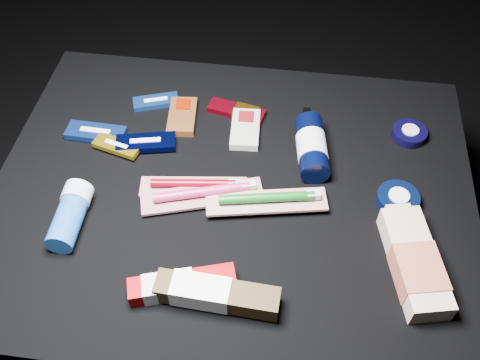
# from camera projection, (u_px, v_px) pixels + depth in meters

# --- Properties ---
(ground) EXTENTS (3.00, 3.00, 0.00)m
(ground) POSITION_uv_depth(u_px,v_px,m) (234.00, 283.00, 1.40)
(ground) COLOR black
(ground) RESTS_ON ground
(cloth_table) EXTENTS (0.98, 0.78, 0.40)m
(cloth_table) POSITION_uv_depth(u_px,v_px,m) (233.00, 242.00, 1.24)
(cloth_table) COLOR black
(cloth_table) RESTS_ON ground
(luna_bar_0) EXTENTS (0.11, 0.07, 0.01)m
(luna_bar_0) POSITION_uv_depth(u_px,v_px,m) (156.00, 101.00, 1.24)
(luna_bar_0) COLOR #1E4BB2
(luna_bar_0) RESTS_ON cloth_table
(luna_bar_1) EXTENTS (0.13, 0.05, 0.02)m
(luna_bar_1) POSITION_uv_depth(u_px,v_px,m) (96.00, 133.00, 1.18)
(luna_bar_1) COLOR navy
(luna_bar_1) RESTS_ON cloth_table
(luna_bar_2) EXTENTS (0.13, 0.07, 0.02)m
(luna_bar_2) POSITION_uv_depth(u_px,v_px,m) (146.00, 143.00, 1.15)
(luna_bar_2) COLOR black
(luna_bar_2) RESTS_ON cloth_table
(luna_bar_3) EXTENTS (0.11, 0.06, 0.01)m
(luna_bar_3) POSITION_uv_depth(u_px,v_px,m) (117.00, 146.00, 1.15)
(luna_bar_3) COLOR gold
(luna_bar_3) RESTS_ON cloth_table
(clif_bar_0) EXTENTS (0.07, 0.12, 0.02)m
(clif_bar_0) POSITION_uv_depth(u_px,v_px,m) (183.00, 115.00, 1.21)
(clif_bar_0) COLOR #542D13
(clif_bar_0) RESTS_ON cloth_table
(clif_bar_1) EXTENTS (0.07, 0.12, 0.02)m
(clif_bar_1) POSITION_uv_depth(u_px,v_px,m) (245.00, 128.00, 1.19)
(clif_bar_1) COLOR #B3B3AC
(clif_bar_1) RESTS_ON cloth_table
(power_bar) EXTENTS (0.14, 0.07, 0.02)m
(power_bar) POSITION_uv_depth(u_px,v_px,m) (240.00, 112.00, 1.22)
(power_bar) COLOR maroon
(power_bar) RESTS_ON cloth_table
(lotion_bottle) EXTENTS (0.08, 0.20, 0.06)m
(lotion_bottle) POSITION_uv_depth(u_px,v_px,m) (312.00, 147.00, 1.12)
(lotion_bottle) COLOR black
(lotion_bottle) RESTS_ON cloth_table
(cream_tin_upper) EXTENTS (0.07, 0.07, 0.02)m
(cream_tin_upper) POSITION_uv_depth(u_px,v_px,m) (409.00, 133.00, 1.17)
(cream_tin_upper) COLOR black
(cream_tin_upper) RESTS_ON cloth_table
(cream_tin_lower) EXTENTS (0.08, 0.08, 0.03)m
(cream_tin_lower) POSITION_uv_depth(u_px,v_px,m) (398.00, 199.00, 1.06)
(cream_tin_lower) COLOR black
(cream_tin_lower) RESTS_ON cloth_table
(bodywash_bottle) EXTENTS (0.12, 0.23, 0.05)m
(bodywash_bottle) POSITION_uv_depth(u_px,v_px,m) (415.00, 264.00, 0.95)
(bodywash_bottle) COLOR beige
(bodywash_bottle) RESTS_ON cloth_table
(deodorant_stick) EXTENTS (0.06, 0.14, 0.06)m
(deodorant_stick) POSITION_uv_depth(u_px,v_px,m) (70.00, 215.00, 1.02)
(deodorant_stick) COLOR #1C52A4
(deodorant_stick) RESTS_ON cloth_table
(toothbrush_pack_0) EXTENTS (0.22, 0.08, 0.02)m
(toothbrush_pack_0) POSITION_uv_depth(u_px,v_px,m) (195.00, 185.00, 1.08)
(toothbrush_pack_0) COLOR #ACA6A1
(toothbrush_pack_0) RESTS_ON cloth_table
(toothbrush_pack_1) EXTENTS (0.25, 0.13, 0.03)m
(toothbrush_pack_1) POSITION_uv_depth(u_px,v_px,m) (204.00, 194.00, 1.06)
(toothbrush_pack_1) COLOR #B6ADA9
(toothbrush_pack_1) RESTS_ON cloth_table
(toothbrush_pack_2) EXTENTS (0.24, 0.10, 0.03)m
(toothbrush_pack_2) POSITION_uv_depth(u_px,v_px,m) (268.00, 200.00, 1.04)
(toothbrush_pack_2) COLOR silver
(toothbrush_pack_2) RESTS_ON cloth_table
(toothpaste_carton_red) EXTENTS (0.19, 0.10, 0.04)m
(toothpaste_carton_red) POSITION_uv_depth(u_px,v_px,m) (178.00, 285.00, 0.93)
(toothpaste_carton_red) COLOR #920002
(toothpaste_carton_red) RESTS_ON cloth_table
(toothpaste_carton_green) EXTENTS (0.22, 0.06, 0.04)m
(toothpaste_carton_green) POSITION_uv_depth(u_px,v_px,m) (211.00, 294.00, 0.91)
(toothpaste_carton_green) COLOR #32260E
(toothpaste_carton_green) RESTS_ON cloth_table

